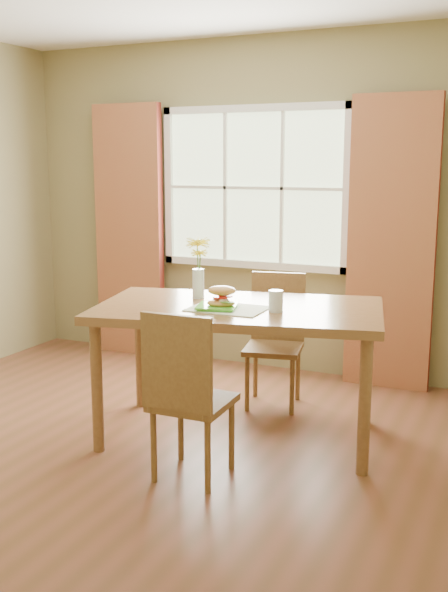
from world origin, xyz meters
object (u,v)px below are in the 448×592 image
chair_near (186,390)px  chair_far (275,333)px  flower_vase (198,262)px  croissant_sandwich (222,297)px  dining_table (239,320)px  water_glass (276,302)px

chair_near → chair_far: 1.40m
flower_vase → chair_far: bearing=61.3°
chair_near → croissant_sandwich: size_ratio=4.80×
dining_table → flower_vase: size_ratio=4.85×
chair_near → water_glass: water_glass is taller
dining_table → water_glass: (0.26, -0.06, 0.15)m
dining_table → chair_near: (0.00, -0.70, -0.23)m
croissant_sandwich → water_glass: 0.32m
chair_far → croissant_sandwich: 0.94m
dining_table → chair_near: bearing=-102.7°
chair_far → water_glass: bearing=-81.2°
chair_near → flower_vase: 1.05m
dining_table → chair_far: bearing=78.4°
chair_near → flower_vase: (-0.34, 0.82, 0.56)m
dining_table → water_glass: 0.31m
chair_far → chair_near: bearing=-100.7°
dining_table → water_glass: bearing=-25.9°
chair_near → water_glass: (0.26, 0.64, 0.38)m
chair_near → chair_far: bearing=89.6°
dining_table → water_glass: water_glass is taller
dining_table → chair_near: 0.74m
croissant_sandwich → flower_vase: size_ratio=0.51×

